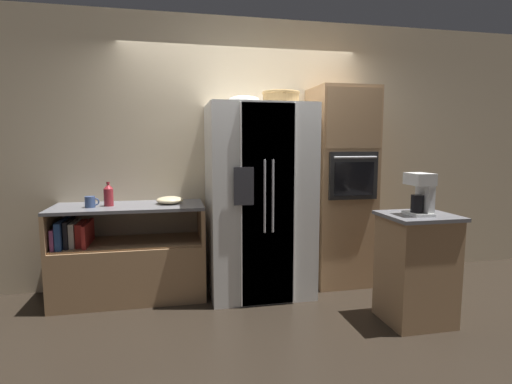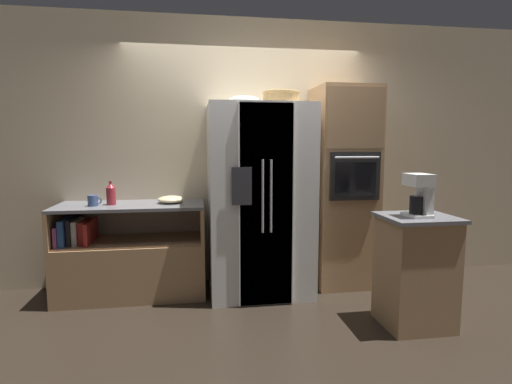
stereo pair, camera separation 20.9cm
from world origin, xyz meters
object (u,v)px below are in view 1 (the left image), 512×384
Objects in this scene: wicker_basket at (281,97)px; fruit_bowl at (244,100)px; mixing_bowl at (170,200)px; bottle_tall at (109,195)px; mug at (90,202)px; coffee_maker at (421,192)px; wall_oven at (340,187)px; refrigerator at (259,200)px.

wicker_basket is 0.36m from fruit_bowl.
wicker_basket is at bearing -9.94° from mixing_bowl.
fruit_bowl is at bearing -15.29° from mixing_bowl.
bottle_tall is 1.78× the size of mug.
coffee_maker is at bearing -44.74° from wicker_basket.
wall_oven is 9.09× the size of bottle_tall.
fruit_bowl is at bearing -151.53° from refrigerator.
wall_oven reaches higher than bottle_tall.
coffee_maker is (2.70, -1.02, 0.15)m from mug.
refrigerator reaches higher than coffee_maker.
wall_oven is 5.67× the size of wicker_basket.
wall_oven reaches higher than coffee_maker.
mixing_bowl is (0.56, 0.03, -0.07)m from bottle_tall.
wall_oven reaches higher than wicker_basket.
bottle_tall is 0.57m from mixing_bowl.
fruit_bowl is at bearing -7.53° from bottle_tall.
fruit_bowl is 1.76m from coffee_maker.
wicker_basket is 2.85× the size of mug.
mixing_bowl is at bearing 6.39° from mug.
coffee_maker is (0.92, -0.92, -0.83)m from wicker_basket.
fruit_bowl is 0.84× the size of coffee_maker.
wicker_basket is 1.46m from mixing_bowl.
mixing_bowl is at bearing 170.06° from wicker_basket.
fruit_bowl is 2.23× the size of mug.
mixing_bowl is (-1.07, 0.19, -0.99)m from wicker_basket.
wall_oven is 1.12m from coffee_maker.
wicker_basket reaches higher than bottle_tall.
wall_oven reaches higher than mixing_bowl.
bottle_tall is 0.17m from mug.
bottle_tall is at bearing 157.11° from coffee_maker.
mug is (-0.15, -0.05, -0.06)m from bottle_tall.
wall_oven is at bearing 1.79° from mug.
wall_oven is at bearing 10.13° from fruit_bowl.
coffee_maker reaches higher than bottle_tall.
coffee_maker is at bearing -28.99° from mixing_bowl.
mixing_bowl is at bearing 172.97° from refrigerator.
coffee_maker is at bearing -41.56° from refrigerator.
coffee_maker is at bearing -79.10° from wall_oven.
mixing_bowl is (-0.71, 0.19, -0.96)m from fruit_bowl.
coffee_maker is at bearing -20.72° from mug.
bottle_tall is at bearing -179.42° from wall_oven.
wall_oven is 16.15× the size of mug.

